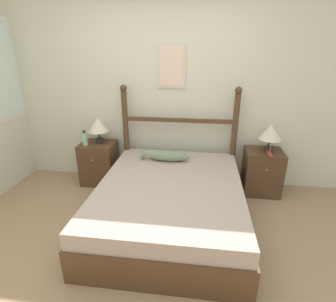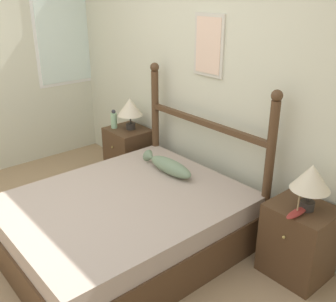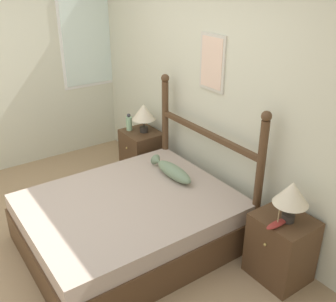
# 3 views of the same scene
# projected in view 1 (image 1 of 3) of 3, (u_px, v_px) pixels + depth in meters

# --- Properties ---
(ground_plane) EXTENTS (16.00, 16.00, 0.00)m
(ground_plane) POSITION_uv_depth(u_px,v_px,m) (138.00, 261.00, 2.44)
(ground_plane) COLOR #9E7F5B
(wall_back) EXTENTS (6.40, 0.08, 2.55)m
(wall_back) POSITION_uv_depth(u_px,v_px,m) (164.00, 93.00, 3.57)
(wall_back) COLOR beige
(wall_back) RESTS_ON ground_plane
(bed) EXTENTS (1.56, 1.93, 0.50)m
(bed) POSITION_uv_depth(u_px,v_px,m) (170.00, 203.00, 2.91)
(bed) COLOR #4C331E
(bed) RESTS_ON ground_plane
(headboard) EXTENTS (1.57, 0.09, 1.40)m
(headboard) POSITION_uv_depth(u_px,v_px,m) (179.00, 133.00, 3.57)
(headboard) COLOR #4C331E
(headboard) RESTS_ON ground_plane
(nightstand_left) EXTENTS (0.47, 0.44, 0.60)m
(nightstand_left) POSITION_uv_depth(u_px,v_px,m) (99.00, 163.00, 3.79)
(nightstand_left) COLOR #4C331E
(nightstand_left) RESTS_ON ground_plane
(nightstand_right) EXTENTS (0.47, 0.44, 0.60)m
(nightstand_right) POSITION_uv_depth(u_px,v_px,m) (262.00, 172.00, 3.51)
(nightstand_right) COLOR #4C331E
(nightstand_right) RESTS_ON ground_plane
(table_lamp_left) EXTENTS (0.29, 0.29, 0.36)m
(table_lamp_left) POSITION_uv_depth(u_px,v_px,m) (98.00, 125.00, 3.61)
(table_lamp_left) COLOR #2D2823
(table_lamp_left) RESTS_ON nightstand_left
(table_lamp_right) EXTENTS (0.29, 0.29, 0.36)m
(table_lamp_right) POSITION_uv_depth(u_px,v_px,m) (270.00, 133.00, 3.29)
(table_lamp_right) COLOR #2D2823
(table_lamp_right) RESTS_ON nightstand_right
(bottle) EXTENTS (0.07, 0.07, 0.22)m
(bottle) POSITION_uv_depth(u_px,v_px,m) (85.00, 138.00, 3.57)
(bottle) COLOR #99C699
(bottle) RESTS_ON nightstand_left
(model_boat) EXTENTS (0.07, 0.24, 0.16)m
(model_boat) POSITION_uv_depth(u_px,v_px,m) (270.00, 153.00, 3.27)
(model_boat) COLOR maroon
(model_boat) RESTS_ON nightstand_right
(fish_pillow) EXTENTS (0.62, 0.16, 0.13)m
(fish_pillow) POSITION_uv_depth(u_px,v_px,m) (166.00, 156.00, 3.35)
(fish_pillow) COLOR gray
(fish_pillow) RESTS_ON bed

